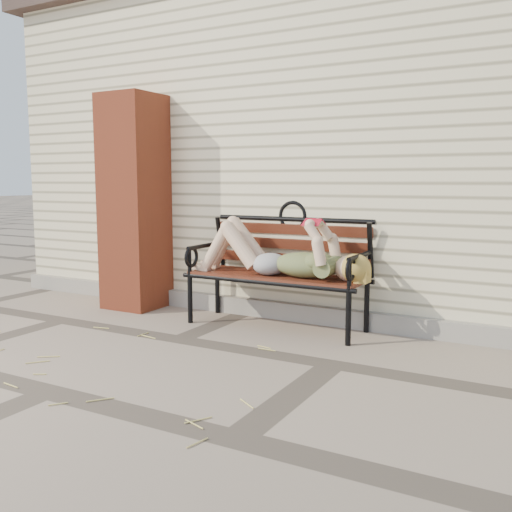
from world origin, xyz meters
The scene contains 7 objects.
ground centered at (0.00, 0.00, 0.00)m, with size 80.00×80.00×0.00m, color gray.
house_wall centered at (0.00, 3.00, 1.50)m, with size 8.00×4.00×3.00m, color beige.
foundation_strip centered at (0.00, 0.97, 0.07)m, with size 8.00×0.10×0.15m, color gray.
brick_pillar centered at (-2.30, 0.75, 1.00)m, with size 0.50×0.50×2.00m, color #A64025.
garden_bench centered at (-0.77, 0.78, 0.58)m, with size 1.60×0.64×1.04m.
reading_woman centered at (-0.76, 0.66, 0.62)m, with size 1.51×0.34×0.48m.
straw_scatter centered at (-1.65, -0.51, 0.01)m, with size 2.73×1.51×0.01m.
Camera 1 is at (1.31, -3.43, 1.20)m, focal length 40.00 mm.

